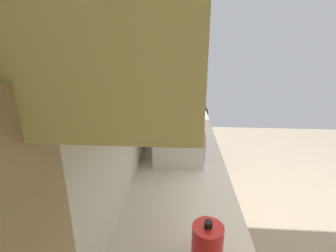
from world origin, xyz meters
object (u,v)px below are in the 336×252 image
object	(u,v)px
oven_range	(184,133)
bowl	(193,131)
microwave	(180,137)
kettle	(207,245)

from	to	relation	value
oven_range	bowl	bearing A→B (deg)	-176.18
oven_range	bowl	xyz separation A→B (m)	(-1.25, -0.08, 0.46)
oven_range	bowl	world-z (taller)	oven_range
microwave	kettle	bearing A→B (deg)	-172.78
oven_range	kettle	distance (m)	2.72
oven_range	kettle	size ratio (longest dim) A/B	5.88
bowl	kettle	size ratio (longest dim) A/B	0.93
oven_range	microwave	xyz separation A→B (m)	(-1.70, 0.04, 0.58)
oven_range	kettle	bearing A→B (deg)	-178.20
microwave	bowl	bearing A→B (deg)	-15.27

